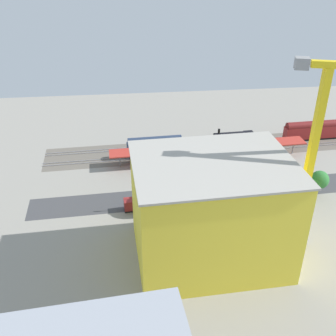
% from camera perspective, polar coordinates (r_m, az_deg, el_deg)
% --- Properties ---
extents(ground_plane, '(147.93, 147.93, 0.00)m').
position_cam_1_polar(ground_plane, '(107.62, 6.14, -1.93)').
color(ground_plane, gray).
rests_on(ground_plane, ground).
extents(rail_bed, '(93.04, 18.71, 0.01)m').
position_cam_1_polar(rail_bed, '(124.30, 4.32, 2.71)').
color(rail_bed, '#665E54').
rests_on(rail_bed, ground).
extents(street_asphalt, '(92.78, 13.39, 0.01)m').
position_cam_1_polar(street_asphalt, '(102.92, 6.79, -3.57)').
color(street_asphalt, '#424244').
rests_on(street_asphalt, ground).
extents(track_rails, '(92.36, 12.29, 0.12)m').
position_cam_1_polar(track_rails, '(124.22, 4.32, 2.79)').
color(track_rails, '#9E9EA8').
rests_on(track_rails, ground).
extents(platform_canopy_near, '(57.55, 7.95, 4.38)m').
position_cam_1_polar(platform_canopy_near, '(116.40, 5.89, 2.99)').
color(platform_canopy_near, '#B73328').
rests_on(platform_canopy_near, ground).
extents(locomotive, '(14.34, 3.38, 5.07)m').
position_cam_1_polar(locomotive, '(129.03, 9.56, 4.29)').
color(locomotive, black).
rests_on(locomotive, ground).
extents(passenger_coach, '(19.62, 3.78, 6.16)m').
position_cam_1_polar(passenger_coach, '(137.42, 19.99, 5.15)').
color(passenger_coach, black).
rests_on(passenger_coach, ground).
extents(freight_coach_far, '(16.50, 3.75, 6.27)m').
position_cam_1_polar(freight_coach_far, '(118.37, -1.88, 3.14)').
color(freight_coach_far, black).
rests_on(freight_coach_far, ground).
extents(parked_car_0, '(4.24, 2.17, 1.62)m').
position_cam_1_polar(parked_car_0, '(113.82, 20.02, -1.42)').
color(parked_car_0, black).
rests_on(parked_car_0, ground).
extents(parked_car_1, '(4.89, 2.19, 1.70)m').
position_cam_1_polar(parked_car_1, '(111.86, 16.88, -1.40)').
color(parked_car_1, black).
rests_on(parked_car_1, ground).
extents(parked_car_2, '(4.54, 2.16, 1.69)m').
position_cam_1_polar(parked_car_2, '(109.03, 13.00, -1.68)').
color(parked_car_2, black).
rests_on(parked_car_2, ground).
extents(parked_car_3, '(4.22, 1.86, 1.61)m').
position_cam_1_polar(parked_car_3, '(107.16, 9.43, -1.89)').
color(parked_car_3, black).
rests_on(parked_car_3, ground).
extents(construction_building, '(29.75, 23.35, 20.93)m').
position_cam_1_polar(construction_building, '(78.04, 6.12, -6.19)').
color(construction_building, yellow).
rests_on(construction_building, ground).
extents(construction_roof_slab, '(30.37, 23.98, 0.40)m').
position_cam_1_polar(construction_roof_slab, '(72.39, 6.56, 0.69)').
color(construction_roof_slab, '#ADA89E').
rests_on(construction_roof_slab, construction_building).
extents(tower_crane, '(25.30, 8.86, 38.57)m').
position_cam_1_polar(tower_crane, '(80.64, 21.24, 3.11)').
color(tower_crane, gray).
rests_on(tower_crane, ground).
extents(box_truck_0, '(9.31, 3.19, 3.47)m').
position_cam_1_polar(box_truck_0, '(95.86, -3.44, -4.92)').
color(box_truck_0, black).
rests_on(box_truck_0, ground).
extents(street_tree_0, '(4.28, 4.28, 7.13)m').
position_cam_1_polar(street_tree_0, '(102.76, 18.22, -1.81)').
color(street_tree_0, brown).
rests_on(street_tree_0, ground).
extents(street_tree_1, '(5.68, 5.68, 7.95)m').
position_cam_1_polar(street_tree_1, '(93.70, 2.47, -3.29)').
color(street_tree_1, brown).
rests_on(street_tree_1, ground).
extents(street_tree_2, '(5.25, 5.25, 8.23)m').
position_cam_1_polar(street_tree_2, '(92.86, -1.18, -3.24)').
color(street_tree_2, brown).
rests_on(street_tree_2, ground).
extents(street_tree_3, '(6.38, 6.38, 8.40)m').
position_cam_1_polar(street_tree_3, '(93.97, 1.27, -3.09)').
color(street_tree_3, brown).
rests_on(street_tree_3, ground).
extents(street_tree_4, '(4.50, 4.50, 7.02)m').
position_cam_1_polar(street_tree_4, '(105.42, 20.69, -1.57)').
color(street_tree_4, brown).
rests_on(street_tree_4, ground).
extents(traffic_light, '(0.50, 0.36, 7.09)m').
position_cam_1_polar(traffic_light, '(94.15, -4.96, -3.54)').
color(traffic_light, '#333333').
rests_on(traffic_light, ground).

